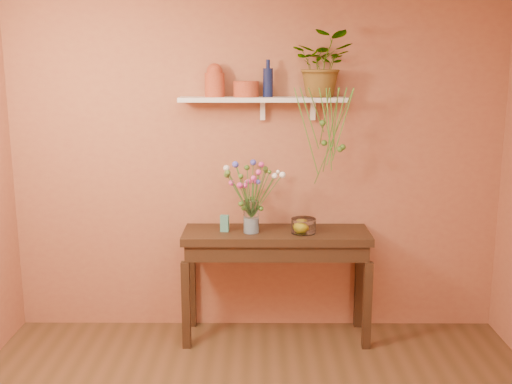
% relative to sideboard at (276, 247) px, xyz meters
% --- Properties ---
extents(room, '(4.04, 4.04, 2.70)m').
position_rel_sideboard_xyz_m(room, '(-0.16, -1.74, 0.59)').
color(room, brown).
rests_on(room, ground).
extents(sideboard, '(1.47, 0.47, 0.89)m').
position_rel_sideboard_xyz_m(sideboard, '(0.00, 0.00, 0.00)').
color(sideboard, '#3A2315').
rests_on(sideboard, ground).
extents(wall_shelf, '(1.30, 0.24, 0.19)m').
position_rel_sideboard_xyz_m(wall_shelf, '(-0.10, 0.13, 1.15)').
color(wall_shelf, white).
rests_on(wall_shelf, room).
extents(terracotta_jug, '(0.19, 0.19, 0.26)m').
position_rel_sideboard_xyz_m(terracotta_jug, '(-0.48, 0.15, 1.30)').
color(terracotta_jug, '#AA4631').
rests_on(terracotta_jug, wall_shelf).
extents(terracotta_pot, '(0.21, 0.21, 0.12)m').
position_rel_sideboard_xyz_m(terracotta_pot, '(-0.24, 0.15, 1.23)').
color(terracotta_pot, '#AA4631').
rests_on(terracotta_pot, wall_shelf).
extents(blue_bottle, '(0.10, 0.10, 0.29)m').
position_rel_sideboard_xyz_m(blue_bottle, '(-0.07, 0.14, 1.29)').
color(blue_bottle, '#111941').
rests_on(blue_bottle, wall_shelf).
extents(spider_plant, '(0.52, 0.47, 0.50)m').
position_rel_sideboard_xyz_m(spider_plant, '(0.35, 0.11, 1.42)').
color(spider_plant, '#3C6420').
rests_on(spider_plant, wall_shelf).
extents(plant_fronds, '(0.45, 0.27, 0.75)m').
position_rel_sideboard_xyz_m(plant_fronds, '(0.40, -0.04, 0.91)').
color(plant_fronds, '#3C6420').
rests_on(plant_fronds, wall_shelf).
extents(glass_vase, '(0.12, 0.12, 0.25)m').
position_rel_sideboard_xyz_m(glass_vase, '(-0.20, -0.04, 0.24)').
color(glass_vase, white).
rests_on(glass_vase, sideboard).
extents(bouquet, '(0.48, 0.49, 0.46)m').
position_rel_sideboard_xyz_m(bouquet, '(-0.21, -0.04, 0.54)').
color(bouquet, '#386B28').
rests_on(bouquet, glass_vase).
extents(glass_bowl, '(0.19, 0.19, 0.12)m').
position_rel_sideboard_xyz_m(glass_bowl, '(0.21, -0.05, 0.18)').
color(glass_bowl, white).
rests_on(glass_bowl, sideboard).
extents(lemon, '(0.09, 0.09, 0.09)m').
position_rel_sideboard_xyz_m(lemon, '(0.19, -0.06, 0.18)').
color(lemon, yellow).
rests_on(lemon, glass_bowl).
extents(carton, '(0.07, 0.06, 0.13)m').
position_rel_sideboard_xyz_m(carton, '(-0.41, -0.01, 0.19)').
color(carton, '#295F7E').
rests_on(carton, sideboard).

